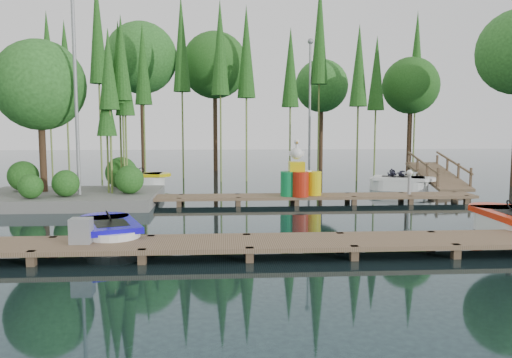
{
  "coord_description": "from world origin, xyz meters",
  "views": [
    {
      "loc": [
        -0.52,
        -14.98,
        2.73
      ],
      "look_at": [
        0.5,
        0.5,
        1.1
      ],
      "focal_mm": 35.0,
      "sensor_mm": 36.0,
      "label": 1
    }
  ],
  "objects": [
    {
      "name": "yellow_barrel",
      "position": [
        2.69,
        2.5,
        0.72
      ],
      "size": [
        0.57,
        0.57,
        0.85
      ],
      "primitive_type": "cylinder",
      "color": "#D4C00B",
      "rests_on": "far_dock"
    },
    {
      "name": "boat_red",
      "position": [
        6.78,
        -2.95,
        0.28
      ],
      "size": [
        1.35,
        2.87,
        0.96
      ],
      "rotation": [
        0.0,
        0.0,
        -0.02
      ],
      "color": "white",
      "rests_on": "ground"
    },
    {
      "name": "near_dock",
      "position": [
        0.0,
        -4.5,
        0.23
      ],
      "size": [
        18.0,
        1.5,
        0.5
      ],
      "color": "brown",
      "rests_on": "ground"
    },
    {
      "name": "boat_white_far",
      "position": [
        7.1,
        5.98,
        0.29
      ],
      "size": [
        3.02,
        2.17,
        1.3
      ],
      "rotation": [
        0.0,
        0.0,
        0.32
      ],
      "color": "white",
      "rests_on": "ground"
    },
    {
      "name": "island",
      "position": [
        -6.3,
        3.29,
        3.18
      ],
      "size": [
        6.2,
        4.2,
        6.75
      ],
      "color": "slate",
      "rests_on": "ground"
    },
    {
      "name": "ramp",
      "position": [
        9.0,
        6.5,
        0.59
      ],
      "size": [
        1.5,
        3.94,
        1.49
      ],
      "color": "brown",
      "rests_on": "ground"
    },
    {
      "name": "drum_cluster",
      "position": [
        2.09,
        2.35,
        0.89
      ],
      "size": [
        1.16,
        1.06,
        1.99
      ],
      "color": "#0D7D3D",
      "rests_on": "far_dock"
    },
    {
      "name": "lamp_rear",
      "position": [
        4.0,
        11.0,
        4.26
      ],
      "size": [
        0.3,
        0.3,
        7.25
      ],
      "color": "gray",
      "rests_on": "ground"
    },
    {
      "name": "tree_screen",
      "position": [
        -2.04,
        10.6,
        6.12
      ],
      "size": [
        34.42,
        18.53,
        10.31
      ],
      "color": "#3E291A",
      "rests_on": "ground"
    },
    {
      "name": "far_dock",
      "position": [
        1.0,
        2.5,
        0.23
      ],
      "size": [
        15.0,
        1.2,
        0.5
      ],
      "color": "brown",
      "rests_on": "ground"
    },
    {
      "name": "utility_cabinet",
      "position": [
        -3.5,
        -4.5,
        0.56
      ],
      "size": [
        0.43,
        0.36,
        0.53
      ],
      "primitive_type": "cube",
      "color": "gray",
      "rests_on": "near_dock"
    },
    {
      "name": "boat_blue",
      "position": [
        -3.17,
        -3.39,
        0.25
      ],
      "size": [
        2.0,
        2.83,
        0.87
      ],
      "rotation": [
        0.0,
        0.0,
        0.36
      ],
      "color": "white",
      "rests_on": "ground"
    },
    {
      "name": "ground_plane",
      "position": [
        0.0,
        0.0,
        0.0
      ],
      "size": [
        90.0,
        90.0,
        0.0
      ],
      "primitive_type": "plane",
      "color": "#1E3439"
    },
    {
      "name": "seagull_post",
      "position": [
        6.19,
        2.5,
        0.9
      ],
      "size": [
        0.55,
        0.3,
        0.88
      ],
      "color": "gray",
      "rests_on": "far_dock"
    },
    {
      "name": "boat_yellow_far",
      "position": [
        -4.43,
        8.33,
        0.29
      ],
      "size": [
        2.78,
        1.31,
        1.38
      ],
      "rotation": [
        0.0,
        0.0,
        -0.37
      ],
      "color": "white",
      "rests_on": "ground"
    },
    {
      "name": "lamp_island",
      "position": [
        -5.5,
        2.5,
        4.26
      ],
      "size": [
        0.3,
        0.3,
        7.25
      ],
      "color": "gray",
      "rests_on": "ground"
    }
  ]
}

